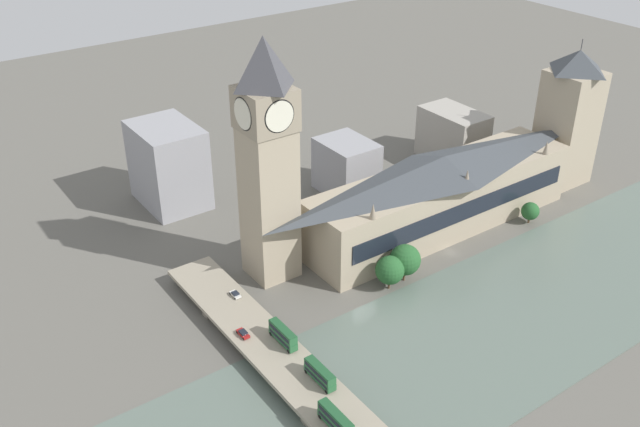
% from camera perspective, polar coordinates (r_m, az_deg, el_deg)
% --- Properties ---
extents(ground_plane, '(600.00, 600.00, 0.00)m').
position_cam_1_polar(ground_plane, '(241.40, 10.46, -3.08)').
color(ground_plane, '#605E56').
extents(river_water, '(57.40, 360.00, 0.30)m').
position_cam_1_polar(river_water, '(223.43, 16.73, -6.91)').
color(river_water, slate).
rests_on(river_water, ground_plane).
extents(parliament_hall, '(23.60, 103.83, 27.57)m').
position_cam_1_polar(parliament_hall, '(248.23, 9.71, 1.64)').
color(parliament_hall, tan).
rests_on(parliament_hall, ground_plane).
extents(clock_tower, '(15.06, 15.06, 76.15)m').
position_cam_1_polar(clock_tower, '(207.87, -4.24, 4.73)').
color(clock_tower, tan).
rests_on(clock_tower, ground_plane).
extents(victoria_tower, '(17.84, 17.84, 56.40)m').
position_cam_1_polar(victoria_tower, '(289.40, 19.25, 7.27)').
color(victoria_tower, tan).
rests_on(victoria_tower, ground_plane).
extents(road_bridge, '(146.79, 14.41, 4.35)m').
position_cam_1_polar(road_bridge, '(178.15, 0.39, -15.00)').
color(road_bridge, gray).
rests_on(road_bridge, ground_plane).
extents(double_decker_bus_lead, '(10.53, 2.58, 4.61)m').
position_cam_1_polar(double_decker_bus_lead, '(180.84, -0.01, -12.68)').
color(double_decker_bus_lead, '#235B33').
rests_on(double_decker_bus_lead, road_bridge).
extents(double_decker_bus_mid, '(11.19, 2.55, 5.04)m').
position_cam_1_polar(double_decker_bus_mid, '(169.52, 1.27, -16.18)').
color(double_decker_bus_mid, '#235B33').
rests_on(double_decker_bus_mid, road_bridge).
extents(double_decker_bus_rear, '(10.66, 2.53, 5.04)m').
position_cam_1_polar(double_decker_bus_rear, '(192.10, -2.98, -9.64)').
color(double_decker_bus_rear, '#235B33').
rests_on(double_decker_bus_rear, road_bridge).
extents(car_northbound_tail, '(4.47, 1.94, 1.50)m').
position_cam_1_polar(car_northbound_tail, '(196.50, -6.17, -9.51)').
color(car_northbound_tail, maroon).
rests_on(car_northbound_tail, road_bridge).
extents(car_southbound_lead, '(4.01, 1.94, 1.30)m').
position_cam_1_polar(car_southbound_lead, '(211.10, -6.79, -6.43)').
color(car_southbound_lead, silver).
rests_on(car_southbound_lead, road_bridge).
extents(city_block_west, '(27.46, 16.58, 21.42)m').
position_cam_1_polar(city_block_west, '(301.42, 10.57, 6.14)').
color(city_block_west, '#A39E93').
rests_on(city_block_west, ground_plane).
extents(city_block_center, '(28.52, 20.87, 30.44)m').
position_cam_1_polar(city_block_center, '(266.48, -12.02, 3.81)').
color(city_block_center, '#939399').
rests_on(city_block_center, ground_plane).
extents(city_block_east, '(22.15, 17.26, 20.70)m').
position_cam_1_polar(city_block_east, '(270.55, 2.13, 3.74)').
color(city_block_east, '#939399').
rests_on(city_block_east, ground_plane).
extents(tree_embankment_near, '(9.79, 9.79, 12.50)m').
position_cam_1_polar(tree_embankment_near, '(221.46, 6.82, -3.70)').
color(tree_embankment_near, brown).
rests_on(tree_embankment_near, ground_plane).
extents(tree_embankment_mid, '(8.96, 8.96, 11.18)m').
position_cam_1_polar(tree_embankment_mid, '(217.88, 5.61, -4.53)').
color(tree_embankment_mid, brown).
rests_on(tree_embankment_mid, ground_plane).
extents(tree_embankment_far, '(6.41, 6.41, 7.97)m').
position_cam_1_polar(tree_embankment_far, '(262.41, 16.47, 0.18)').
color(tree_embankment_far, brown).
rests_on(tree_embankment_far, ground_plane).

